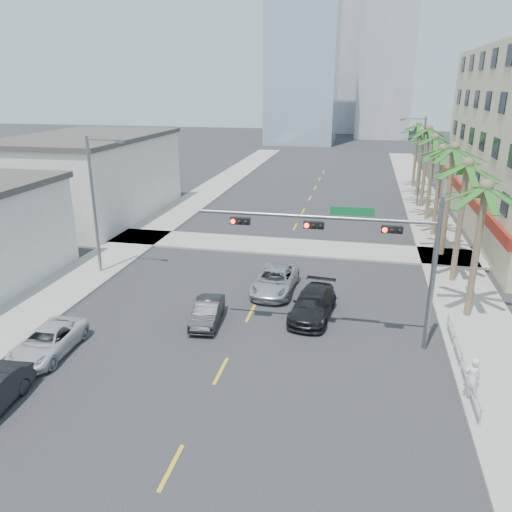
# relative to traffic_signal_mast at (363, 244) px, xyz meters

# --- Properties ---
(ground) EXTENTS (260.00, 260.00, 0.00)m
(ground) POSITION_rel_traffic_signal_mast_xyz_m (-5.78, -7.95, -5.06)
(ground) COLOR #262628
(ground) RESTS_ON ground
(sidewalk_right) EXTENTS (4.00, 120.00, 0.15)m
(sidewalk_right) POSITION_rel_traffic_signal_mast_xyz_m (6.22, 12.05, -4.99)
(sidewalk_right) COLOR gray
(sidewalk_right) RESTS_ON ground
(sidewalk_left) EXTENTS (4.00, 120.00, 0.15)m
(sidewalk_left) POSITION_rel_traffic_signal_mast_xyz_m (-17.78, 12.05, -4.99)
(sidewalk_left) COLOR gray
(sidewalk_left) RESTS_ON ground
(sidewalk_cross) EXTENTS (80.00, 4.00, 0.15)m
(sidewalk_cross) POSITION_rel_traffic_signal_mast_xyz_m (-5.78, 14.05, -4.99)
(sidewalk_cross) COLOR gray
(sidewalk_cross) RESTS_ON ground
(building_left_far) EXTENTS (11.00, 18.00, 7.20)m
(building_left_far) POSITION_rel_traffic_signal_mast_xyz_m (-25.28, 20.05, -1.46)
(building_left_far) COLOR beige
(building_left_far) RESTS_ON ground
(tower_far_left) EXTENTS (14.00, 14.00, 48.00)m
(tower_far_left) POSITION_rel_traffic_signal_mast_xyz_m (-13.78, 87.05, 18.94)
(tower_far_left) COLOR #99B2C6
(tower_far_left) RESTS_ON ground
(tower_far_center) EXTENTS (16.00, 16.00, 42.00)m
(tower_far_center) POSITION_rel_traffic_signal_mast_xyz_m (-8.78, 117.05, 15.94)
(tower_far_center) COLOR #ADADB2
(tower_far_center) RESTS_ON ground
(traffic_signal_mast) EXTENTS (11.12, 0.54, 7.20)m
(traffic_signal_mast) POSITION_rel_traffic_signal_mast_xyz_m (0.00, 0.00, 0.00)
(traffic_signal_mast) COLOR slate
(traffic_signal_mast) RESTS_ON ground
(palm_tree_0) EXTENTS (4.80, 4.80, 7.80)m
(palm_tree_0) POSITION_rel_traffic_signal_mast_xyz_m (5.82, 4.05, 2.02)
(palm_tree_0) COLOR brown
(palm_tree_0) RESTS_ON ground
(palm_tree_1) EXTENTS (4.80, 4.80, 8.16)m
(palm_tree_1) POSITION_rel_traffic_signal_mast_xyz_m (5.82, 9.25, 2.37)
(palm_tree_1) COLOR brown
(palm_tree_1) RESTS_ON ground
(palm_tree_2) EXTENTS (4.80, 4.80, 8.52)m
(palm_tree_2) POSITION_rel_traffic_signal_mast_xyz_m (5.82, 14.45, 2.72)
(palm_tree_2) COLOR brown
(palm_tree_2) RESTS_ON ground
(palm_tree_3) EXTENTS (4.80, 4.80, 7.80)m
(palm_tree_3) POSITION_rel_traffic_signal_mast_xyz_m (5.82, 19.65, 2.02)
(palm_tree_3) COLOR brown
(palm_tree_3) RESTS_ON ground
(palm_tree_4) EXTENTS (4.80, 4.80, 8.16)m
(palm_tree_4) POSITION_rel_traffic_signal_mast_xyz_m (5.82, 24.85, 2.37)
(palm_tree_4) COLOR brown
(palm_tree_4) RESTS_ON ground
(palm_tree_5) EXTENTS (4.80, 4.80, 8.52)m
(palm_tree_5) POSITION_rel_traffic_signal_mast_xyz_m (5.82, 30.05, 2.72)
(palm_tree_5) COLOR brown
(palm_tree_5) RESTS_ON ground
(palm_tree_6) EXTENTS (4.80, 4.80, 7.80)m
(palm_tree_6) POSITION_rel_traffic_signal_mast_xyz_m (5.82, 35.25, 2.02)
(palm_tree_6) COLOR brown
(palm_tree_6) RESTS_ON ground
(palm_tree_7) EXTENTS (4.80, 4.80, 8.16)m
(palm_tree_7) POSITION_rel_traffic_signal_mast_xyz_m (5.82, 40.45, 2.37)
(palm_tree_7) COLOR brown
(palm_tree_7) RESTS_ON ground
(streetlight_left) EXTENTS (2.55, 0.25, 9.00)m
(streetlight_left) POSITION_rel_traffic_signal_mast_xyz_m (-16.78, 6.05, -0.00)
(streetlight_left) COLOR slate
(streetlight_left) RESTS_ON ground
(streetlight_right) EXTENTS (2.55, 0.25, 9.00)m
(streetlight_right) POSITION_rel_traffic_signal_mast_xyz_m (5.21, 30.05, -0.00)
(streetlight_right) COLOR slate
(streetlight_right) RESTS_ON ground
(guardrail) EXTENTS (0.08, 8.08, 1.00)m
(guardrail) POSITION_rel_traffic_signal_mast_xyz_m (4.52, -1.95, -4.39)
(guardrail) COLOR silver
(guardrail) RESTS_ON ground
(car_parked_far) EXTENTS (2.28, 4.66, 1.27)m
(car_parked_far) POSITION_rel_traffic_signal_mast_xyz_m (-14.10, -4.19, -4.43)
(car_parked_far) COLOR silver
(car_parked_far) RESTS_ON ground
(car_lane_left) EXTENTS (1.69, 3.87, 1.24)m
(car_lane_left) POSITION_rel_traffic_signal_mast_xyz_m (-7.78, 0.47, -4.44)
(car_lane_left) COLOR black
(car_lane_left) RESTS_ON ground
(car_lane_center) EXTENTS (2.52, 5.17, 1.41)m
(car_lane_center) POSITION_rel_traffic_signal_mast_xyz_m (-5.03, 5.41, -4.36)
(car_lane_center) COLOR silver
(car_lane_center) RESTS_ON ground
(car_lane_right) EXTENTS (2.48, 5.10, 1.43)m
(car_lane_right) POSITION_rel_traffic_signal_mast_xyz_m (-2.40, 2.41, -4.35)
(car_lane_right) COLOR black
(car_lane_right) RESTS_ON ground
(pedestrian) EXTENTS (0.72, 0.53, 1.82)m
(pedestrian) POSITION_rel_traffic_signal_mast_xyz_m (4.52, -4.01, -4.00)
(pedestrian) COLOR white
(pedestrian) RESTS_ON sidewalk_right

